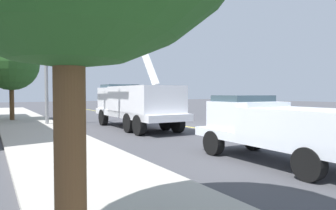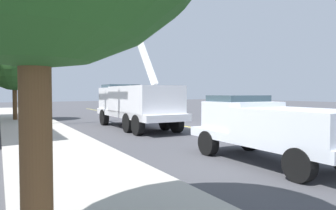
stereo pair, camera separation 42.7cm
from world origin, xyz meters
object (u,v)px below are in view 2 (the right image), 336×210
at_px(service_pickup_truck, 270,127).
at_px(passing_minivan, 154,105).
at_px(utility_bucket_truck, 135,102).
at_px(traffic_cone_mid_front, 137,117).
at_px(traffic_signal_mast, 52,37).

relative_size(service_pickup_truck, passing_minivan, 1.16).
relative_size(utility_bucket_truck, service_pickup_truck, 1.45).
xyz_separation_m(service_pickup_truck, passing_minivan, (18.10, -7.60, -0.15)).
relative_size(traffic_cone_mid_front, traffic_signal_mast, 0.09).
height_order(utility_bucket_truck, service_pickup_truck, utility_bucket_truck).
distance_m(service_pickup_truck, traffic_signal_mast, 14.29).
height_order(passing_minivan, traffic_cone_mid_front, passing_minivan).
distance_m(utility_bucket_truck, service_pickup_truck, 10.61).
relative_size(passing_minivan, traffic_signal_mast, 0.61).
relative_size(utility_bucket_truck, traffic_signal_mast, 1.04).
distance_m(utility_bucket_truck, passing_minivan, 9.88).
bearing_deg(traffic_signal_mast, service_pickup_truck, -168.41).
bearing_deg(passing_minivan, traffic_signal_mast, 114.70).
bearing_deg(utility_bucket_truck, passing_minivan, -39.71).
height_order(utility_bucket_truck, traffic_signal_mast, traffic_signal_mast).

